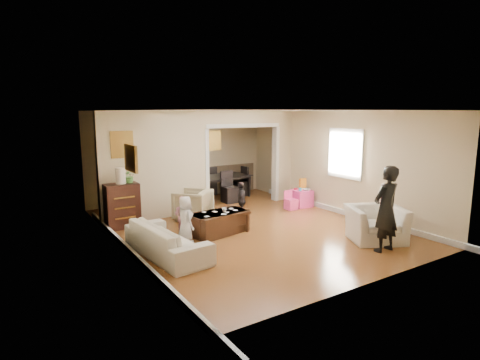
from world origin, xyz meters
TOP-DOWN VIEW (x-y plane):
  - floor at (0.00, 0.00)m, footprint 7.00×7.00m
  - partition_left at (-1.38, 1.80)m, footprint 2.75×0.18m
  - partition_right at (2.48, 1.80)m, footprint 0.55×0.18m
  - partition_header at (1.10, 1.80)m, footprint 2.22×0.18m
  - window_pane at (2.73, -0.40)m, footprint 0.03×0.95m
  - framed_art_partition at (-2.20, 1.70)m, footprint 0.45×0.03m
  - framed_art_sofa_wall at (-2.71, -0.60)m, footprint 0.03×0.55m
  - framed_art_alcove at (1.10, 3.44)m, footprint 0.45×0.03m
  - sofa at (-2.16, -0.72)m, footprint 0.98×2.08m
  - armchair_back at (-0.72, 1.18)m, footprint 1.11×1.12m
  - armchair_front at (1.72, -2.20)m, footprint 1.37×1.31m
  - dresser at (-2.34, 1.44)m, footprint 0.73×0.41m
  - table_lamp at (-2.34, 1.44)m, footprint 0.22×0.22m
  - potted_plant at (-2.14, 1.44)m, footprint 0.30×0.26m
  - coffee_table at (-0.72, -0.10)m, footprint 1.34×0.86m
  - coffee_cup at (-0.62, -0.15)m, footprint 0.12×0.12m
  - play_table at (2.38, 0.78)m, footprint 0.51×0.51m
  - cereal_box at (2.50, 0.88)m, footprint 0.20×0.08m
  - cyan_cup at (2.28, 0.73)m, footprint 0.08×0.08m
  - toy_block at (2.26, 0.90)m, footprint 0.09×0.08m
  - play_bowl at (2.43, 0.66)m, footprint 0.23×0.23m
  - dining_table at (0.97, 2.90)m, footprint 2.04×1.32m
  - adult_person at (1.35, -2.70)m, footprint 0.60×0.41m
  - child_kneel_a at (-1.57, -0.25)m, footprint 0.31×0.47m
  - child_kneel_b at (-1.42, 0.20)m, footprint 0.49×0.51m
  - child_toddler at (0.33, 0.65)m, footprint 0.50×0.55m
  - craft_papers at (-0.68, -0.12)m, footprint 0.89×0.50m

SIDE VIEW (x-z plane):
  - floor at x=0.00m, z-range 0.00..0.00m
  - play_table at x=2.38m, z-range 0.00..0.46m
  - coffee_table at x=-0.72m, z-range 0.00..0.46m
  - sofa at x=-2.16m, z-range 0.00..0.59m
  - dining_table at x=0.97m, z-range 0.00..0.67m
  - armchair_front at x=1.72m, z-range 0.00..0.69m
  - armchair_back at x=-0.72m, z-range 0.00..0.73m
  - child_kneel_b at x=-1.42m, z-range 0.00..0.84m
  - child_toddler at x=0.33m, z-range 0.00..0.89m
  - craft_papers at x=-0.68m, z-range 0.46..0.47m
  - child_kneel_a at x=-1.57m, z-range 0.00..0.94m
  - toy_block at x=2.26m, z-range 0.46..0.51m
  - play_bowl at x=2.43m, z-range 0.46..0.51m
  - cyan_cup at x=2.28m, z-range 0.46..0.54m
  - dresser at x=-2.34m, z-range 0.00..1.00m
  - coffee_cup at x=-0.62m, z-range 0.46..0.56m
  - cereal_box at x=2.50m, z-range 0.46..0.76m
  - adult_person at x=1.35m, z-range 0.00..1.62m
  - potted_plant at x=-2.14m, z-range 1.00..1.33m
  - table_lamp at x=-2.34m, z-range 1.00..1.36m
  - partition_left at x=-1.38m, z-range 0.00..2.60m
  - partition_right at x=2.48m, z-range 0.00..2.60m
  - window_pane at x=2.73m, z-range 1.00..2.10m
  - framed_art_alcove at x=1.10m, z-range 1.42..1.98m
  - framed_art_sofa_wall at x=-2.71m, z-range 1.60..2.00m
  - framed_art_partition at x=-2.20m, z-range 1.58..2.12m
  - partition_header at x=1.10m, z-range 2.25..2.60m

